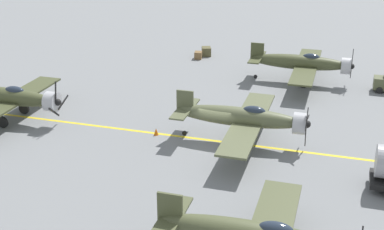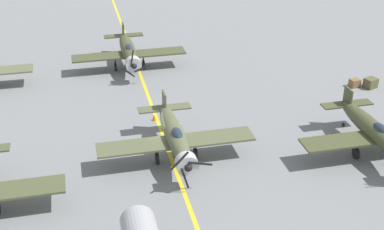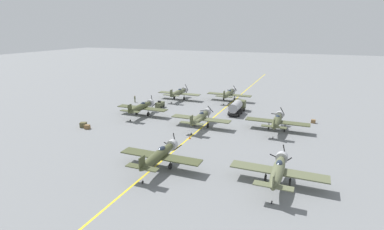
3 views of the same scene
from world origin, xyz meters
The scene contains 8 objects.
ground_plane centered at (0.00, 0.00, 0.00)m, with size 400.00×400.00×0.00m, color slate.
taxiway_stripe centered at (0.00, 0.00, 0.00)m, with size 0.30×160.00×0.01m, color yellow.
airplane_mid_left centered at (-15.45, 4.84, 2.01)m, with size 12.00×9.98×3.79m.
airplane_mid_center centered at (-0.32, 2.09, 2.01)m, with size 12.00×9.98×3.65m.
airplane_near_center centered at (0.89, -17.03, 2.01)m, with size 12.00×9.98×3.79m.
supply_crate_mid_lane centered at (-20.47, -7.14, 0.40)m, with size 0.96×0.80×0.80m, color brown.
supply_crate_outboard centered at (-21.90, -6.59, 0.49)m, with size 1.18×0.99×0.99m, color brown.
traffic_cone centered at (0.25, -4.57, 0.28)m, with size 0.36×0.36×0.55m, color orange.
Camera 2 is at (6.41, 36.72, 22.15)m, focal length 50.00 mm.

